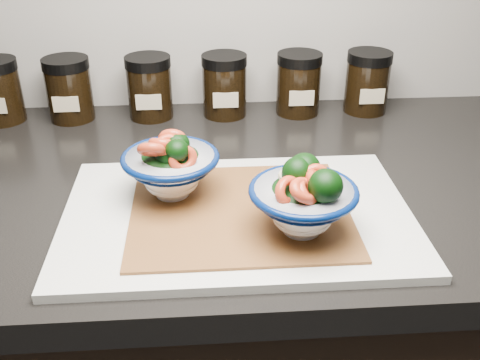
{
  "coord_description": "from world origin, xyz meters",
  "views": [
    {
      "loc": [
        -0.06,
        0.71,
        1.3
      ],
      "look_at": [
        -0.02,
        1.33,
        0.96
      ],
      "focal_mm": 42.0,
      "sensor_mm": 36.0,
      "label": 1
    }
  ],
  "objects": [
    {
      "name": "countertop",
      "position": [
        0.0,
        1.45,
        0.88
      ],
      "size": [
        3.5,
        0.6,
        0.04
      ],
      "primitive_type": "cube",
      "color": "black",
      "rests_on": "cabinet"
    },
    {
      "name": "cutting_board",
      "position": [
        -0.02,
        1.33,
        0.91
      ],
      "size": [
        0.45,
        0.3,
        0.01
      ],
      "primitive_type": "cube",
      "color": "silver",
      "rests_on": "countertop"
    },
    {
      "name": "bamboo_mat",
      "position": [
        -0.02,
        1.33,
        0.91
      ],
      "size": [
        0.28,
        0.24,
        0.0
      ],
      "primitive_type": "cube",
      "color": "#A16430",
      "rests_on": "cutting_board"
    },
    {
      "name": "bowl_left",
      "position": [
        -0.11,
        1.37,
        0.96
      ],
      "size": [
        0.13,
        0.13,
        0.1
      ],
      "rotation": [
        0.0,
        0.0,
        0.35
      ],
      "color": "white",
      "rests_on": "bamboo_mat"
    },
    {
      "name": "bowl_right",
      "position": [
        0.05,
        1.27,
        0.96
      ],
      "size": [
        0.13,
        0.13,
        0.1
      ],
      "rotation": [
        0.0,
        0.0,
        0.12
      ],
      "color": "white",
      "rests_on": "bamboo_mat"
    },
    {
      "name": "spice_jar_b",
      "position": [
        -0.3,
        1.69,
        0.96
      ],
      "size": [
        0.08,
        0.08,
        0.11
      ],
      "color": "black",
      "rests_on": "countertop"
    },
    {
      "name": "spice_jar_c",
      "position": [
        -0.16,
        1.69,
        0.96
      ],
      "size": [
        0.08,
        0.08,
        0.11
      ],
      "color": "black",
      "rests_on": "countertop"
    },
    {
      "name": "spice_jar_d",
      "position": [
        -0.02,
        1.69,
        0.96
      ],
      "size": [
        0.08,
        0.08,
        0.11
      ],
      "color": "black",
      "rests_on": "countertop"
    },
    {
      "name": "spice_jar_e",
      "position": [
        0.12,
        1.69,
        0.96
      ],
      "size": [
        0.08,
        0.08,
        0.11
      ],
      "color": "black",
      "rests_on": "countertop"
    },
    {
      "name": "spice_jar_f",
      "position": [
        0.24,
        1.69,
        0.96
      ],
      "size": [
        0.08,
        0.08,
        0.11
      ],
      "color": "black",
      "rests_on": "countertop"
    }
  ]
}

